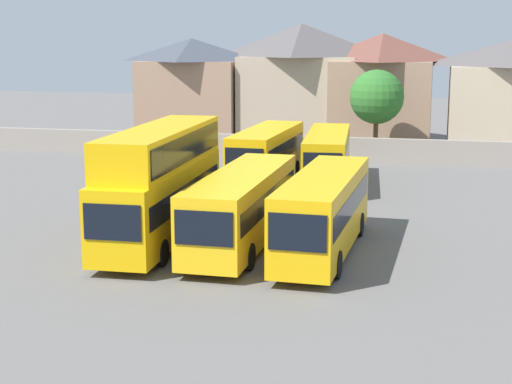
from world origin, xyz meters
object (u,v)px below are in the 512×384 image
bus_5 (327,155)px  house_terrace_left (192,89)px  bus_2 (242,204)px  tree_left_of_lot (377,97)px  bus_4 (267,153)px  bus_1 (161,178)px  house_terrace_centre (301,82)px  house_terrace_right (382,89)px  bus_3 (324,209)px

bus_5 → house_terrace_left: bearing=-146.7°
bus_2 → tree_left_of_lot: 27.68m
bus_4 → bus_5: size_ratio=0.94×
house_terrace_left → bus_4: bearing=-60.6°
bus_1 → bus_2: bearing=89.7°
bus_1 → bus_2: bus_1 is taller
bus_5 → house_terrace_centre: bearing=-170.4°
house_terrace_centre → house_terrace_right: 6.95m
bus_3 → house_terrace_centre: 35.98m
bus_5 → house_terrace_left: size_ratio=1.20×
house_terrace_left → house_terrace_right: size_ratio=0.97×
bus_3 → bus_4: bearing=-157.3°
house_terrace_left → house_terrace_centre: 9.59m
house_terrace_left → house_terrace_centre: (9.51, 0.99, 0.65)m
bus_2 → bus_5: bearing=174.1°
bus_3 → bus_5: bearing=-170.8°
bus_2 → bus_4: size_ratio=1.12×
bus_2 → tree_left_of_lot: tree_left_of_lot is taller
bus_3 → tree_left_of_lot: size_ratio=1.65×
bus_5 → house_terrace_right: 19.86m
bus_4 → bus_5: bearing=99.4°
house_terrace_left → tree_left_of_lot: house_terrace_left is taller
house_terrace_right → house_terrace_centre: bearing=179.4°
bus_3 → house_terrace_centre: house_terrace_centre is taller
bus_4 → house_terrace_centre: 20.39m
bus_4 → bus_1: bearing=-4.3°
bus_1 → tree_left_of_lot: 28.44m
house_terrace_right → bus_2: bearing=-96.1°
bus_1 → house_terrace_right: house_terrace_right is taller
bus_3 → bus_4: size_ratio=1.07×
bus_5 → bus_2: bearing=-11.2°
bus_4 → house_terrace_right: bearing=166.5°
bus_1 → tree_left_of_lot: size_ratio=1.77×
bus_4 → house_terrace_right: size_ratio=1.10×
house_terrace_right → bus_1: bearing=-102.1°
house_terrace_centre → tree_left_of_lot: house_terrace_centre is taller
bus_2 → house_terrace_right: (3.69, 34.60, 2.88)m
bus_4 → bus_5: bus_4 is taller
house_terrace_right → bus_4: bearing=-105.9°
bus_5 → bus_1: bearing=-24.5°
house_terrace_centre → house_terrace_right: size_ratio=1.12×
bus_3 → bus_5: (-1.92, 15.53, -0.06)m
bus_2 → bus_4: bearing=-171.4°
bus_2 → bus_5: size_ratio=1.06×
bus_1 → house_terrace_centre: bearing=177.5°
bus_1 → tree_left_of_lot: tree_left_of_lot is taller
bus_1 → bus_4: (1.72, 14.66, -0.92)m
bus_1 → bus_2: 3.87m
bus_3 → bus_4: 16.09m
bus_3 → tree_left_of_lot: bearing=-178.2°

